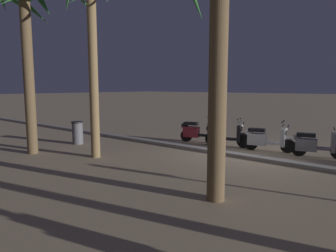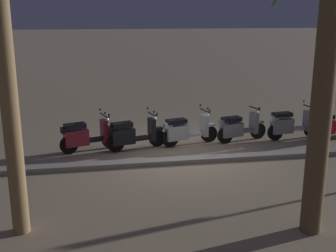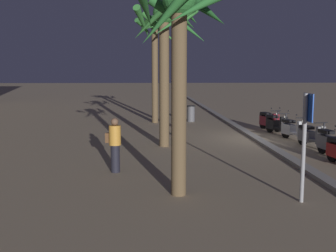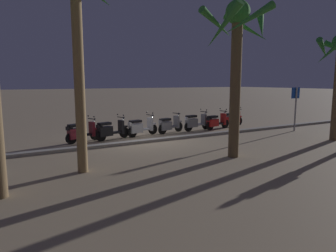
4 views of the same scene
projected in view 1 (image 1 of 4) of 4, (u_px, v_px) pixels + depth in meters
ground_plane at (247, 154)px, 10.96m from camera, size 200.00×200.00×0.00m
curb_strip at (240, 155)px, 10.50m from camera, size 60.00×0.36×0.12m
scooter_grey_mid_centre at (315, 144)px, 10.44m from camera, size 1.71×0.72×1.04m
scooter_silver_far_back at (265, 139)px, 11.45m from camera, size 1.81×0.72×1.17m
scooter_black_second_in_line at (224, 135)px, 12.34m from camera, size 1.79×0.74×1.17m
scooter_maroon_lead_nearest at (197, 132)px, 13.24m from camera, size 1.70×0.77×1.17m
palm_tree_near_sign at (220, 3)px, 6.01m from camera, size 2.41×2.47×5.49m
palm_tree_mid_walkway at (92, 17)px, 9.93m from camera, size 2.12×2.17×6.18m
palm_tree_far_corner at (25, 24)px, 10.51m from camera, size 2.26×2.23×6.05m
litter_bin at (78, 132)px, 12.87m from camera, size 0.48×0.48×0.95m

